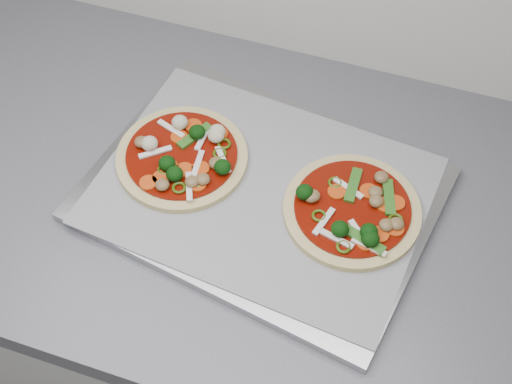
% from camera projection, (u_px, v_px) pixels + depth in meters
% --- Properties ---
extents(baking_tray, '(0.52, 0.42, 0.02)m').
position_uv_depth(baking_tray, '(262.00, 194.00, 1.00)').
color(baking_tray, '#9D9CA2').
rests_on(baking_tray, countertop).
extents(parchment, '(0.47, 0.37, 0.00)m').
position_uv_depth(parchment, '(262.00, 190.00, 0.99)').
color(parchment, '#929297').
rests_on(parchment, baking_tray).
extents(pizza_left, '(0.25, 0.25, 0.03)m').
position_uv_depth(pizza_left, '(184.00, 156.00, 1.01)').
color(pizza_left, '#D8C077').
rests_on(pizza_left, parchment).
extents(pizza_right, '(0.24, 0.24, 0.03)m').
position_uv_depth(pizza_right, '(353.00, 211.00, 0.96)').
color(pizza_right, '#D8C077').
rests_on(pizza_right, parchment).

